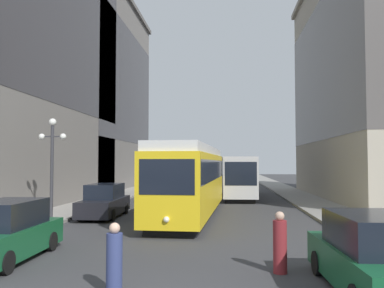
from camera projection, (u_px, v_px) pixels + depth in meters
name	position (u px, v px, depth m)	size (l,w,h in m)	color
sidewalk_left	(147.00, 187.00, 47.91)	(3.06, 120.00, 0.15)	gray
sidewalk_right	(281.00, 188.00, 46.53)	(3.06, 120.00, 0.15)	gray
streetcar	(191.00, 179.00, 22.61)	(3.25, 14.24, 3.89)	black
transit_bus	(237.00, 175.00, 35.31)	(2.85, 12.69, 3.45)	black
parked_car_left_near	(105.00, 202.00, 22.28)	(2.00, 5.04, 1.82)	black
parked_car_left_mid	(6.00, 233.00, 12.36)	(1.98, 4.76, 1.82)	black
parked_car_right_far	(372.00, 257.00, 9.21)	(2.02, 4.84, 1.82)	black
pedestrian_crossing_near	(280.00, 244.00, 10.95)	(0.37, 0.37, 1.67)	maroon
pedestrian_crossing_far	(114.00, 261.00, 9.11)	(0.37, 0.37, 1.63)	navy
lamp_post_left_near	(52.00, 153.00, 20.03)	(1.41, 0.36, 5.05)	#333338
building_left_corner	(63.00, 92.00, 46.88)	(16.35, 22.67, 21.91)	slate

